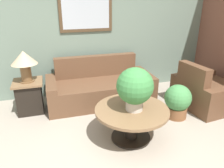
{
  "coord_description": "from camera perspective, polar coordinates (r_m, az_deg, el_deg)",
  "views": [
    {
      "loc": [
        -0.85,
        -1.61,
        1.94
      ],
      "look_at": [
        0.1,
        1.63,
        0.58
      ],
      "focal_mm": 35.0,
      "sensor_mm": 36.0,
      "label": 1
    }
  ],
  "objects": [
    {
      "name": "wall_back",
      "position": [
        4.53,
        -5.56,
        13.84
      ],
      "size": [
        7.08,
        0.09,
        2.6
      ],
      "color": "slate",
      "rests_on": "ground_plane"
    },
    {
      "name": "couch_main",
      "position": [
        4.27,
        -3.13,
        -1.05
      ],
      "size": [
        2.0,
        0.88,
        0.85
      ],
      "color": "brown",
      "rests_on": "ground_plane"
    },
    {
      "name": "armchair",
      "position": [
        4.46,
        23.51,
        -1.96
      ],
      "size": [
        1.1,
        1.13,
        0.85
      ],
      "rotation": [
        0.0,
        0.0,
        1.68
      ],
      "color": "brown",
      "rests_on": "ground_plane"
    },
    {
      "name": "coffee_table",
      "position": [
        3.14,
        5.13,
        -8.6
      ],
      "size": [
        1.04,
        1.04,
        0.48
      ],
      "color": "black",
      "rests_on": "ground_plane"
    },
    {
      "name": "side_table",
      "position": [
        4.14,
        -20.71,
        -3.0
      ],
      "size": [
        0.5,
        0.5,
        0.58
      ],
      "color": "black",
      "rests_on": "ground_plane"
    },
    {
      "name": "table_lamp",
      "position": [
        3.92,
        -21.98,
        5.67
      ],
      "size": [
        0.43,
        0.43,
        0.53
      ],
      "color": "brown",
      "rests_on": "side_table"
    },
    {
      "name": "potted_plant_on_table",
      "position": [
        2.91,
        6.0,
        -0.85
      ],
      "size": [
        0.5,
        0.5,
        0.6
      ],
      "color": "beige",
      "rests_on": "coffee_table"
    },
    {
      "name": "potted_plant_floor",
      "position": [
        3.85,
        16.75,
        -4.21
      ],
      "size": [
        0.45,
        0.45,
        0.58
      ],
      "color": "brown",
      "rests_on": "ground_plane"
    }
  ]
}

